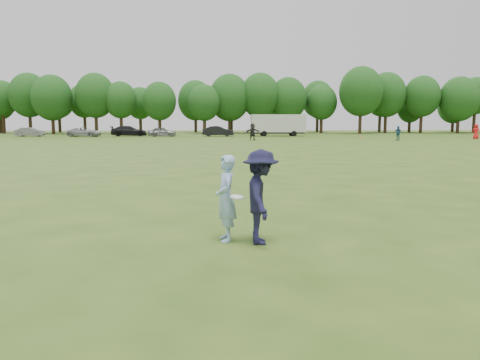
{
  "coord_description": "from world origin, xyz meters",
  "views": [
    {
      "loc": [
        -0.35,
        -8.93,
        2.38
      ],
      "look_at": [
        0.24,
        1.02,
        1.1
      ],
      "focal_mm": 35.0,
      "sensor_mm": 36.0,
      "label": 1
    }
  ],
  "objects_px": {
    "cargo_trailer": "(278,124)",
    "player_far_d": "(253,132)",
    "car_d": "(129,131)",
    "car_e": "(162,132)",
    "defender": "(261,197)",
    "player_far_b": "(398,133)",
    "player_far_c": "(476,131)",
    "car_f": "(218,131)",
    "car_c": "(84,132)",
    "car_b": "(30,132)",
    "field_cone": "(363,138)",
    "thrower": "(226,198)"
  },
  "relations": [
    {
      "from": "car_d",
      "to": "car_e",
      "type": "bearing_deg",
      "value": -120.97
    },
    {
      "from": "player_far_d",
      "to": "car_c",
      "type": "xyz_separation_m",
      "value": [
        -22.96,
        13.44,
        -0.34
      ]
    },
    {
      "from": "defender",
      "to": "player_far_b",
      "type": "relative_size",
      "value": 1.08
    },
    {
      "from": "car_f",
      "to": "field_cone",
      "type": "xyz_separation_m",
      "value": [
        18.16,
        -10.35,
        -0.61
      ]
    },
    {
      "from": "car_c",
      "to": "car_e",
      "type": "distance_m",
      "value": 11.06
    },
    {
      "from": "car_b",
      "to": "cargo_trailer",
      "type": "height_order",
      "value": "cargo_trailer"
    },
    {
      "from": "player_far_d",
      "to": "car_e",
      "type": "relative_size",
      "value": 0.49
    },
    {
      "from": "player_far_c",
      "to": "car_f",
      "type": "bearing_deg",
      "value": -8.11
    },
    {
      "from": "cargo_trailer",
      "to": "defender",
      "type": "bearing_deg",
      "value": -98.36
    },
    {
      "from": "defender",
      "to": "field_cone",
      "type": "height_order",
      "value": "defender"
    },
    {
      "from": "defender",
      "to": "car_b",
      "type": "distance_m",
      "value": 66.32
    },
    {
      "from": "cargo_trailer",
      "to": "player_far_c",
      "type": "bearing_deg",
      "value": -27.72
    },
    {
      "from": "player_far_d",
      "to": "car_b",
      "type": "relative_size",
      "value": 0.5
    },
    {
      "from": "car_e",
      "to": "player_far_c",
      "type": "bearing_deg",
      "value": -107.82
    },
    {
      "from": "cargo_trailer",
      "to": "car_b",
      "type": "bearing_deg",
      "value": -179.84
    },
    {
      "from": "player_far_b",
      "to": "cargo_trailer",
      "type": "relative_size",
      "value": 0.19
    },
    {
      "from": "car_b",
      "to": "car_c",
      "type": "xyz_separation_m",
      "value": [
        8.01,
        -1.13,
        -0.0
      ]
    },
    {
      "from": "player_far_c",
      "to": "car_e",
      "type": "height_order",
      "value": "player_far_c"
    },
    {
      "from": "player_far_d",
      "to": "car_f",
      "type": "bearing_deg",
      "value": 91.5
    },
    {
      "from": "player_far_c",
      "to": "car_f",
      "type": "xyz_separation_m",
      "value": [
        -32.28,
        11.54,
        -0.19
      ]
    },
    {
      "from": "car_d",
      "to": "car_e",
      "type": "distance_m",
      "value": 5.69
    },
    {
      "from": "field_cone",
      "to": "car_d",
      "type": "bearing_deg",
      "value": 159.07
    },
    {
      "from": "player_far_b",
      "to": "cargo_trailer",
      "type": "height_order",
      "value": "cargo_trailer"
    },
    {
      "from": "car_d",
      "to": "cargo_trailer",
      "type": "relative_size",
      "value": 0.58
    },
    {
      "from": "thrower",
      "to": "cargo_trailer",
      "type": "distance_m",
      "value": 61.14
    },
    {
      "from": "car_f",
      "to": "car_b",
      "type": "bearing_deg",
      "value": 92.02
    },
    {
      "from": "player_far_d",
      "to": "car_e",
      "type": "height_order",
      "value": "player_far_d"
    },
    {
      "from": "player_far_d",
      "to": "field_cone",
      "type": "xyz_separation_m",
      "value": [
        14.32,
        3.58,
        -0.85
      ]
    },
    {
      "from": "car_c",
      "to": "car_f",
      "type": "bearing_deg",
      "value": -82.2
    },
    {
      "from": "car_d",
      "to": "player_far_b",
      "type": "bearing_deg",
      "value": -121.29
    },
    {
      "from": "cargo_trailer",
      "to": "player_far_d",
      "type": "bearing_deg",
      "value": -109.06
    },
    {
      "from": "car_f",
      "to": "player_far_d",
      "type": "bearing_deg",
      "value": -161.2
    },
    {
      "from": "player_far_b",
      "to": "car_f",
      "type": "bearing_deg",
      "value": -161.3
    },
    {
      "from": "car_f",
      "to": "cargo_trailer",
      "type": "bearing_deg",
      "value": -81.88
    },
    {
      "from": "car_b",
      "to": "car_c",
      "type": "distance_m",
      "value": 8.09
    },
    {
      "from": "player_far_b",
      "to": "field_cone",
      "type": "height_order",
      "value": "player_far_b"
    },
    {
      "from": "car_b",
      "to": "car_f",
      "type": "xyz_separation_m",
      "value": [
        27.12,
        -0.64,
        0.1
      ]
    },
    {
      "from": "car_b",
      "to": "car_f",
      "type": "relative_size",
      "value": 0.87
    },
    {
      "from": "player_far_d",
      "to": "car_e",
      "type": "distance_m",
      "value": 17.73
    },
    {
      "from": "defender",
      "to": "player_far_b",
      "type": "xyz_separation_m",
      "value": [
        20.92,
        45.11,
        -0.07
      ]
    },
    {
      "from": "car_e",
      "to": "player_far_d",
      "type": "bearing_deg",
      "value": -140.73
    },
    {
      "from": "player_far_c",
      "to": "player_far_d",
      "type": "bearing_deg",
      "value": 16.36
    },
    {
      "from": "field_cone",
      "to": "car_e",
      "type": "bearing_deg",
      "value": 159.98
    },
    {
      "from": "player_far_d",
      "to": "car_d",
      "type": "height_order",
      "value": "player_far_d"
    },
    {
      "from": "car_c",
      "to": "field_cone",
      "type": "xyz_separation_m",
      "value": [
        37.28,
        -9.86,
        -0.51
      ]
    },
    {
      "from": "player_far_b",
      "to": "player_far_c",
      "type": "bearing_deg",
      "value": 69.73
    },
    {
      "from": "field_cone",
      "to": "thrower",
      "type": "bearing_deg",
      "value": -110.9
    },
    {
      "from": "defender",
      "to": "car_f",
      "type": "relative_size",
      "value": 0.4
    },
    {
      "from": "thrower",
      "to": "car_b",
      "type": "distance_m",
      "value": 65.83
    },
    {
      "from": "car_e",
      "to": "cargo_trailer",
      "type": "bearing_deg",
      "value": -87.74
    }
  ]
}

